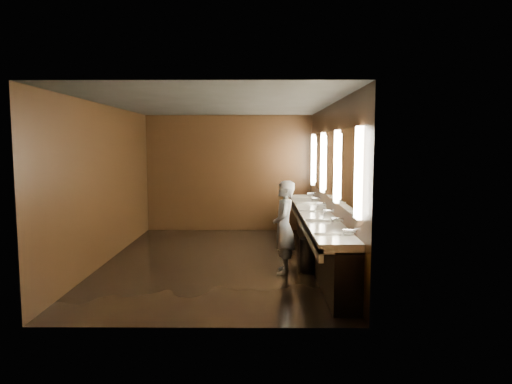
% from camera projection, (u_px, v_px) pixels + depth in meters
% --- Properties ---
extents(floor, '(6.00, 6.00, 0.00)m').
position_uv_depth(floor, '(218.00, 261.00, 8.23)').
color(floor, black).
rests_on(floor, ground).
extents(ceiling, '(4.00, 6.00, 0.02)m').
position_uv_depth(ceiling, '(217.00, 104.00, 7.94)').
color(ceiling, '#2D2D2B').
rests_on(ceiling, wall_back).
extents(wall_back, '(4.00, 0.02, 2.80)m').
position_uv_depth(wall_back, '(229.00, 173.00, 11.07)').
color(wall_back, black).
rests_on(wall_back, floor).
extents(wall_front, '(4.00, 0.02, 2.80)m').
position_uv_depth(wall_front, '(194.00, 207.00, 5.10)').
color(wall_front, black).
rests_on(wall_front, floor).
extents(wall_left, '(0.02, 6.00, 2.80)m').
position_uv_depth(wall_left, '(106.00, 184.00, 8.10)').
color(wall_left, black).
rests_on(wall_left, floor).
extents(wall_right, '(0.02, 6.00, 2.80)m').
position_uv_depth(wall_right, '(331.00, 184.00, 8.07)').
color(wall_right, black).
rests_on(wall_right, floor).
extents(sink_counter, '(0.55, 5.40, 1.01)m').
position_uv_depth(sink_counter, '(318.00, 234.00, 8.17)').
color(sink_counter, black).
rests_on(sink_counter, floor).
extents(mirror_band, '(0.06, 5.03, 1.15)m').
position_uv_depth(mirror_band, '(330.00, 164.00, 8.04)').
color(mirror_band, '#FEEFCA').
rests_on(mirror_band, wall_right).
extents(person, '(0.40, 0.58, 1.52)m').
position_uv_depth(person, '(284.00, 227.00, 7.42)').
color(person, '#88A6CB').
rests_on(person, floor).
extents(trash_bin, '(0.47, 0.47, 0.56)m').
position_uv_depth(trash_bin, '(310.00, 255.00, 7.52)').
color(trash_bin, black).
rests_on(trash_bin, floor).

